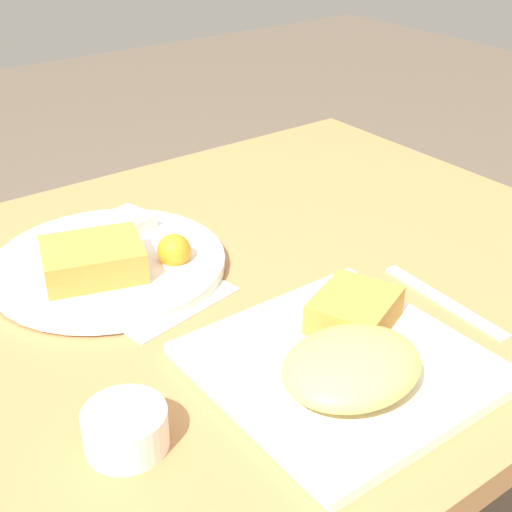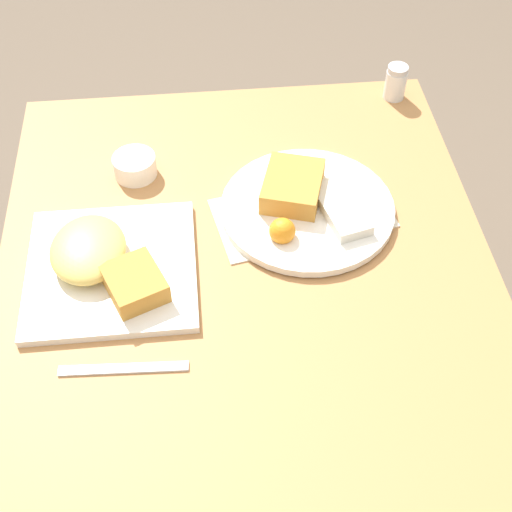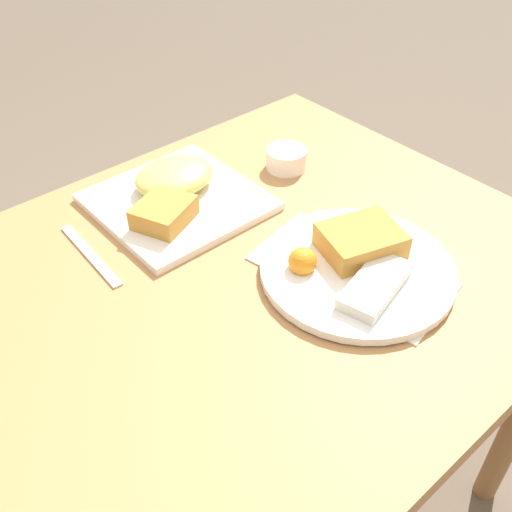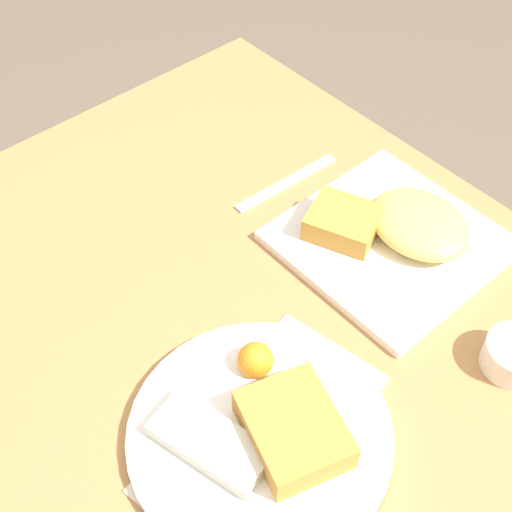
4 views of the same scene
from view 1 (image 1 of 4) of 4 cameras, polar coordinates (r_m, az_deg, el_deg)
name	(u,v)px [view 1 (image 1 of 4)]	position (r m, az deg, el deg)	size (l,w,h in m)	color
dining_table	(248,329)	(0.96, -0.66, -5.85)	(1.02, 0.81, 0.72)	#B27A47
menu_card	(114,271)	(0.94, -11.25, -1.22)	(0.21, 0.32, 0.00)	beige
plate_square_near	(347,357)	(0.74, 7.31, -8.06)	(0.27, 0.27, 0.06)	white
plate_oval_far	(108,259)	(0.93, -11.77, -0.26)	(0.30, 0.30, 0.05)	white
sauce_ramekin	(126,428)	(0.67, -10.39, -13.38)	(0.08, 0.08, 0.04)	white
butter_knife	(444,301)	(0.89, 14.80, -3.50)	(0.03, 0.19, 0.00)	silver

